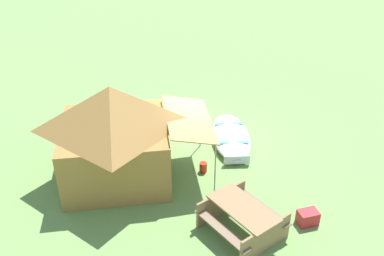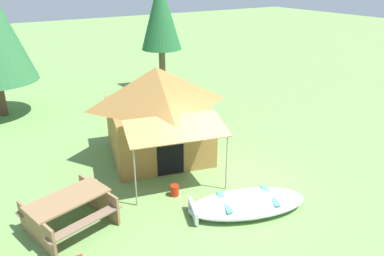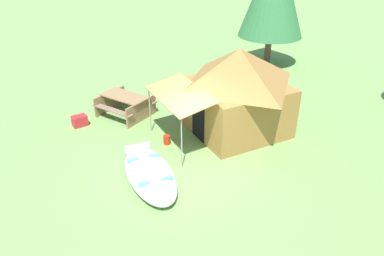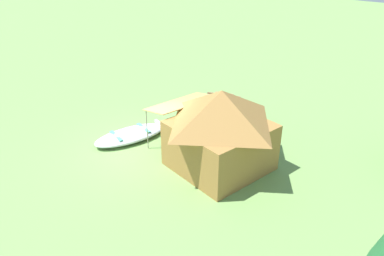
% 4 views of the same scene
% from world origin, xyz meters
% --- Properties ---
extents(ground_plane, '(80.00, 80.00, 0.00)m').
position_xyz_m(ground_plane, '(0.00, 0.00, 0.00)').
color(ground_plane, '#6D964F').
extents(beached_rowboat, '(3.15, 2.10, 0.37)m').
position_xyz_m(beached_rowboat, '(-0.33, -0.96, 0.19)').
color(beached_rowboat, silver).
rests_on(beached_rowboat, ground_plane).
extents(canvas_cabin_tent, '(3.73, 4.75, 2.81)m').
position_xyz_m(canvas_cabin_tent, '(-0.73, 2.86, 1.46)').
color(canvas_cabin_tent, olive).
rests_on(canvas_cabin_tent, ground_plane).
extents(picnic_table, '(2.08, 1.94, 0.78)m').
position_xyz_m(picnic_table, '(-4.11, 0.66, 0.49)').
color(picnic_table, '#8F6E49').
rests_on(picnic_table, ground_plane).
extents(fuel_can, '(0.26, 0.26, 0.29)m').
position_xyz_m(fuel_can, '(-1.49, 0.53, 0.15)').
color(fuel_can, red).
rests_on(fuel_can, ground_plane).
extents(pine_tree_back_right, '(1.89, 1.89, 5.20)m').
position_xyz_m(pine_tree_back_right, '(2.76, 9.19, 3.52)').
color(pine_tree_back_right, brown).
rests_on(pine_tree_back_right, ground_plane).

